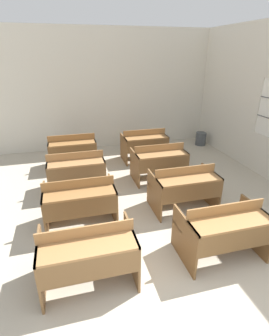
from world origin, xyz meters
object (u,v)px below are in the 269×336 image
Objects in this scene: bench_front_right at (223,228)px; bench_third_right at (159,161)px; bench_second_left at (80,201)px; bench_front_left at (88,253)px; bench_back_right at (144,144)px; bench_back_left at (73,150)px; bench_third_left at (76,170)px; bench_second_right at (184,186)px; wastepaper_bin at (201,139)px.

bench_third_right is at bearing 90.17° from bench_front_right.
bench_third_right is (1.75, 1.22, 0.00)m from bench_second_left.
bench_front_right is at bearing 0.07° from bench_front_left.
bench_second_left is 3.00m from bench_back_right.
bench_third_left is at bearing -89.41° from bench_back_left.
bench_front_left is 1.00× the size of bench_back_right.
wastepaper_bin is at bearing 57.19° from bench_second_right.
bench_third_right is at bearing -91.68° from bench_back_right.
wastepaper_bin is (2.01, 3.12, -0.25)m from bench_second_right.
bench_third_left is at bearing -152.90° from wastepaper_bin.
bench_front_left and bench_front_right have the same top height.
bench_second_right is at bearing -90.32° from bench_back_right.
bench_front_right is at bearing -64.26° from bench_back_left.
bench_front_right is 1.00× the size of bench_second_right.
bench_second_left is 2.43m from bench_back_left.
wastepaper_bin is at bearing 10.45° from bench_back_left.
bench_second_right and bench_third_right have the same top height.
bench_back_left reaches higher than wastepaper_bin.
bench_front_right is 3.62m from bench_back_right.
bench_front_right reaches higher than wastepaper_bin.
bench_front_right and bench_second_left have the same top height.
bench_second_left is 1.00× the size of bench_third_left.
bench_third_right is at bearing 34.84° from bench_second_left.
bench_back_right is at bearing -160.19° from wastepaper_bin.
bench_front_right and bench_third_right have the same top height.
bench_second_right and bench_back_left have the same top height.
bench_second_right is 1.00× the size of bench_back_right.
bench_second_left is at bearing -126.57° from bench_back_right.
bench_second_left is (-0.00, 1.21, 0.00)m from bench_front_left.
bench_third_right and bench_back_left have the same top height.
bench_front_right is 1.00× the size of bench_second_left.
bench_back_right is at bearing -0.69° from bench_back_left.
bench_third_left is 1.00× the size of bench_third_right.
bench_third_right is 1.00× the size of bench_back_left.
bench_second_right is 1.00× the size of bench_back_left.
bench_third_right reaches higher than wastepaper_bin.
bench_back_right is 2.13m from wastepaper_bin.
bench_front_left is 1.76m from bench_front_right.
bench_third_left is at bearing 125.85° from bench_front_right.
bench_third_right is 1.19m from bench_back_right.
bench_back_right is at bearing 63.71° from bench_front_left.
bench_second_left and bench_third_right have the same top height.
bench_front_right is 1.00× the size of bench_back_right.
bench_front_left is 2.99m from bench_third_right.
bench_back_right is (1.79, 2.41, 0.00)m from bench_second_left.
wastepaper_bin is (3.78, 3.13, -0.25)m from bench_second_left.
bench_third_left is at bearing -145.69° from bench_back_right.
bench_third_right is at bearing 54.18° from bench_front_left.
bench_third_right is 1.00× the size of bench_back_right.
bench_front_left is at bearing -89.95° from bench_second_left.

